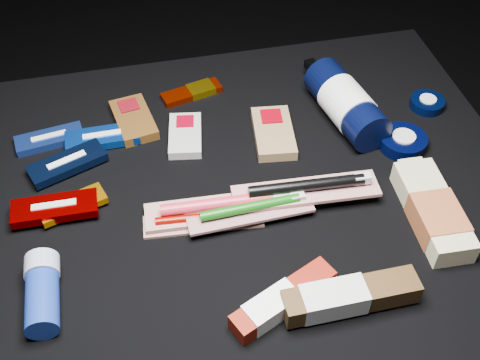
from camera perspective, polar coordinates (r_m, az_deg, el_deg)
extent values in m
plane|color=black|center=(1.31, -0.56, -13.09)|extent=(3.00, 3.00, 0.00)
cube|color=black|center=(1.14, -0.63, -8.05)|extent=(0.98, 0.78, 0.40)
cube|color=#1E3D9F|center=(1.12, -17.60, 3.73)|extent=(0.12, 0.06, 0.01)
cube|color=silver|center=(1.12, -17.61, 3.76)|extent=(0.06, 0.02, 0.02)
cube|color=#0C42B7|center=(1.09, -12.89, 3.93)|extent=(0.13, 0.05, 0.02)
cube|color=silver|center=(1.09, -12.90, 3.97)|extent=(0.07, 0.01, 0.02)
cube|color=black|center=(1.06, -16.05, 1.53)|extent=(0.14, 0.09, 0.02)
cube|color=white|center=(1.06, -16.06, 1.57)|extent=(0.07, 0.04, 0.02)
cube|color=orange|center=(0.99, -15.60, -2.28)|extent=(0.11, 0.07, 0.01)
cube|color=silver|center=(0.99, -15.61, -2.25)|extent=(0.05, 0.03, 0.01)
cube|color=#7A0000|center=(0.99, -17.15, -2.58)|extent=(0.13, 0.05, 0.02)
cube|color=silver|center=(0.99, -17.16, -2.54)|extent=(0.07, 0.01, 0.02)
cube|color=#513010|center=(1.12, -10.04, 5.64)|extent=(0.08, 0.13, 0.02)
cube|color=#620A11|center=(1.14, -10.45, 6.63)|extent=(0.04, 0.04, 0.02)
cube|color=#B4B3AC|center=(1.08, -5.21, 4.22)|extent=(0.07, 0.11, 0.02)
cube|color=maroon|center=(1.10, -5.21, 5.25)|extent=(0.04, 0.04, 0.02)
cube|color=olive|center=(1.08, 3.19, 4.46)|extent=(0.08, 0.13, 0.02)
cube|color=maroon|center=(1.10, 2.97, 5.67)|extent=(0.04, 0.04, 0.02)
cube|color=#7E1502|center=(1.17, -4.62, 8.26)|extent=(0.12, 0.06, 0.01)
cube|color=#A27D0A|center=(1.18, -3.74, 8.57)|extent=(0.06, 0.05, 0.01)
cylinder|color=black|center=(1.11, 10.03, 7.14)|extent=(0.11, 0.20, 0.08)
cylinder|color=white|center=(1.11, 10.14, 7.02)|extent=(0.09, 0.10, 0.08)
cylinder|color=black|center=(1.18, 7.46, 10.22)|extent=(0.03, 0.03, 0.03)
cube|color=black|center=(1.20, 6.87, 10.60)|extent=(0.03, 0.04, 0.02)
cylinder|color=black|center=(1.19, 17.31, 6.98)|extent=(0.06, 0.06, 0.02)
cylinder|color=silver|center=(1.19, 17.33, 7.03)|extent=(0.03, 0.03, 0.02)
cylinder|color=black|center=(1.10, 15.17, 3.53)|extent=(0.08, 0.08, 0.02)
cylinder|color=silver|center=(1.09, 15.19, 3.60)|extent=(0.04, 0.04, 0.03)
cube|color=beige|center=(0.98, 17.76, -2.76)|extent=(0.07, 0.19, 0.04)
cube|color=#A2542D|center=(0.97, 18.22, -3.59)|extent=(0.07, 0.09, 0.04)
cube|color=beige|center=(1.04, 15.84, 1.11)|extent=(0.04, 0.02, 0.03)
cylinder|color=navy|center=(0.88, -18.24, -10.97)|extent=(0.05, 0.09, 0.05)
cylinder|color=#96A2B4|center=(0.91, -18.26, -7.86)|extent=(0.05, 0.03, 0.05)
cube|color=beige|center=(0.95, -3.49, -3.97)|extent=(0.19, 0.06, 0.01)
cylinder|color=#610500|center=(0.94, -3.52, -3.55)|extent=(0.15, 0.03, 0.01)
cube|color=silver|center=(0.94, 0.87, -3.08)|extent=(0.02, 0.01, 0.01)
cube|color=silver|center=(0.95, -1.70, -2.78)|extent=(0.25, 0.07, 0.01)
cylinder|color=red|center=(0.94, -1.72, -2.22)|extent=(0.19, 0.03, 0.02)
cube|color=silver|center=(0.95, 3.90, -1.47)|extent=(0.03, 0.02, 0.01)
cube|color=beige|center=(0.94, 0.96, -3.05)|extent=(0.20, 0.05, 0.01)
cylinder|color=#0F530C|center=(0.93, 0.97, -2.59)|extent=(0.16, 0.02, 0.02)
cube|color=#B8B7B4|center=(0.95, 5.48, -1.65)|extent=(0.02, 0.01, 0.01)
cube|color=beige|center=(0.96, 6.27, -1.06)|extent=(0.24, 0.07, 0.01)
cylinder|color=black|center=(0.95, 6.33, -0.51)|extent=(0.19, 0.03, 0.02)
cube|color=beige|center=(0.98, 11.51, 0.15)|extent=(0.03, 0.02, 0.01)
cube|color=maroon|center=(0.85, 4.15, -11.25)|extent=(0.17, 0.10, 0.03)
cube|color=white|center=(0.84, 3.00, -11.97)|extent=(0.09, 0.07, 0.03)
cube|color=#3F2912|center=(0.85, 10.44, -10.79)|extent=(0.19, 0.04, 0.03)
cube|color=beige|center=(0.85, 8.84, -11.11)|extent=(0.09, 0.04, 0.04)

